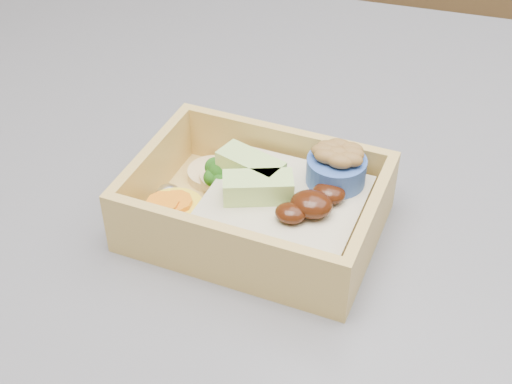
# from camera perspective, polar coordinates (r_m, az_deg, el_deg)

# --- Properties ---
(bento_box) EXTENTS (0.18, 0.13, 0.06)m
(bento_box) POSITION_cam_1_polar(r_m,az_deg,el_deg) (0.48, 0.71, -0.99)
(bento_box) COLOR tan
(bento_box) RESTS_ON island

